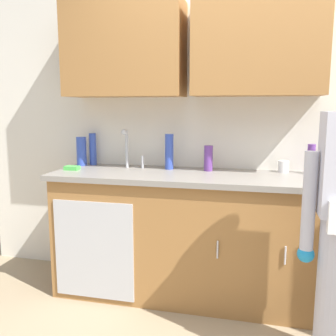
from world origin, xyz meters
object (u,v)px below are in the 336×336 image
bottle_soap (311,159)px  bottle_cleaner_spray (169,152)px  sink (126,173)px  bottle_water_tall (93,149)px  cup_by_sink (283,167)px  bottle_dish_liquid (81,151)px  sponge (72,168)px  bottle_water_short (208,158)px

bottle_soap → bottle_cleaner_spray: size_ratio=0.79×
sink → bottle_cleaner_spray: sink is taller
bottle_water_tall → cup_by_sink: 1.54m
bottle_dish_liquid → bottle_cleaner_spray: 0.75m
bottle_water_tall → sponge: size_ratio=2.41×
sink → cup_by_sink: sink is taller
bottle_water_tall → bottle_dish_liquid: (-0.08, -0.05, -0.01)m
bottle_soap → sponge: bottle_soap is taller
bottle_soap → bottle_cleaner_spray: bottle_cleaner_spray is taller
bottle_water_short → bottle_soap: bearing=3.3°
bottle_water_tall → sponge: bearing=-100.3°
bottle_water_tall → bottle_dish_liquid: bearing=-145.0°
bottle_soap → sponge: bearing=-172.2°
bottle_water_tall → cup_by_sink: (1.54, -0.01, -0.09)m
bottle_cleaner_spray → bottle_water_tall: bearing=174.0°
bottle_water_short → sponge: bottle_water_short is taller
bottle_water_tall → bottle_soap: size_ratio=1.22×
sponge → sink: bearing=8.0°
bottle_water_short → cup_by_sink: bearing=6.7°
bottle_cleaner_spray → cup_by_sink: bearing=3.8°
cup_by_sink → bottle_water_tall: bearing=179.5°
bottle_cleaner_spray → sponge: size_ratio=2.50×
cup_by_sink → sponge: size_ratio=0.79×
bottle_cleaner_spray → sponge: 0.76m
sink → bottle_cleaner_spray: size_ratio=1.82×
bottle_cleaner_spray → sponge: (-0.73, -0.21, -0.12)m
bottle_cleaner_spray → bottle_dish_liquid: bearing=178.7°
sink → bottle_cleaner_spray: bearing=25.8°
bottle_soap → bottle_cleaner_spray: 1.05m
sink → cup_by_sink: (1.17, 0.21, 0.06)m
bottle_water_short → bottle_cleaner_spray: bottle_cleaner_spray is taller
bottle_water_short → cup_by_sink: bottle_water_short is taller
bottle_cleaner_spray → cup_by_sink: bottle_cleaner_spray is taller
bottle_water_short → sponge: bearing=-169.1°
bottle_water_tall → sink: bearing=-30.9°
bottle_dish_liquid → bottle_cleaner_spray: (0.75, -0.02, 0.02)m
sponge → bottle_cleaner_spray: bearing=16.0°
sink → bottle_dish_liquid: 0.49m
bottle_cleaner_spray → sponge: bearing=-164.0°
sponge → bottle_water_tall: bearing=79.7°
cup_by_sink → sponge: bearing=-170.5°
bottle_water_tall → sponge: (-0.05, -0.28, -0.12)m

